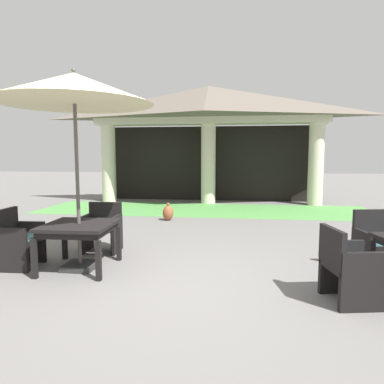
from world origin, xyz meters
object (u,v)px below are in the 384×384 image
Objects in this scene: patio_chair_mid_left_north at (379,244)px; terracotta_urn at (168,213)px; patio_chair_near_foreground_north at (102,228)px; patio_umbrella_near_foreground at (74,90)px; patio_chair_near_foreground_west at (19,240)px; patio_table_near_foreground at (79,230)px; patio_chair_mid_left_west at (349,267)px.

patio_chair_mid_left_north reaches higher than terracotta_urn.
patio_umbrella_near_foreground is at bearing 90.00° from patio_chair_near_foreground_north.
patio_chair_near_foreground_west reaches higher than patio_chair_near_foreground_north.
patio_chair_near_foreground_west is at bearing -5.74° from patio_chair_mid_left_north.
patio_chair_near_foreground_west is at bearing -177.71° from patio_table_near_foreground.
patio_chair_near_foreground_west is at bearing -110.64° from terracotta_urn.
patio_table_near_foreground is 0.35× the size of patio_umbrella_near_foreground.
patio_chair_mid_left_north is at bearing 170.70° from patio_chair_near_foreground_north.
patio_table_near_foreground is at bearing -97.86° from terracotta_urn.
patio_chair_near_foreground_north is at bearing -125.05° from patio_chair_mid_left_west.
terracotta_urn is at bearing -157.22° from patio_chair_mid_left_west.
terracotta_urn is (-3.89, 3.59, -0.22)m from patio_chair_mid_left_north.
patio_chair_near_foreground_north is 4.52m from patio_chair_mid_left_north.
patio_chair_near_foreground_north is at bearing -17.59° from patio_chair_mid_left_north.
patio_chair_mid_left_north is at bearing 5.39° from patio_umbrella_near_foreground.
patio_chair_near_foreground_north is at bearing 92.29° from patio_table_near_foreground.
terracotta_urn is (-3.11, 4.73, -0.21)m from patio_chair_mid_left_west.
patio_chair_near_foreground_west is 1.37m from patio_chair_near_foreground_north.
patio_chair_near_foreground_west is 1.00× the size of patio_chair_mid_left_north.
patio_umbrella_near_foreground reaches higher than patio_chair_mid_left_north.
patio_umbrella_near_foreground is 3.26× the size of patio_chair_near_foreground_west.
patio_chair_mid_left_west reaches higher than terracotta_urn.
patio_umbrella_near_foreground is 2.45m from patio_chair_near_foreground_west.
terracotta_urn is at bearing 82.14° from patio_umbrella_near_foreground.
patio_chair_near_foreground_west reaches higher than patio_table_near_foreground.
patio_table_near_foreground is 1.16× the size of patio_chair_mid_left_west.
patio_table_near_foreground is 1.19× the size of patio_chair_near_foreground_north.
patio_umbrella_near_foreground reaches higher than patio_chair_near_foreground_north.
patio_chair_mid_left_west is at bearing -11.05° from patio_table_near_foreground.
patio_umbrella_near_foreground is at bearing -20.56° from patio_table_near_foreground.
patio_chair_mid_left_west is (4.64, -0.68, -0.00)m from patio_chair_near_foreground_west.
patio_table_near_foreground is at bearing -5.19° from patio_chair_mid_left_north.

